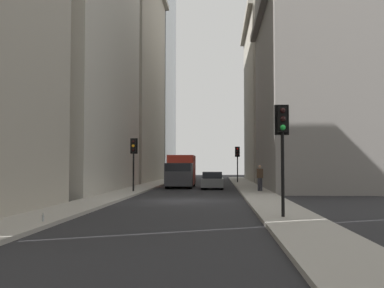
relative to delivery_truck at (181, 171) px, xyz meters
name	(u,v)px	position (x,y,z in m)	size (l,w,h in m)	color
ground_plane	(184,200)	(-14.73, -1.40, -1.46)	(135.00, 135.00, 0.00)	#262628
sidewalk_right	(105,199)	(-14.73, 3.10, -1.39)	(90.00, 2.20, 0.14)	#A8A399
sidewalk_left	(265,200)	(-14.73, -5.90, -1.39)	(90.00, 2.20, 0.14)	#A8A399
building_left_midfar	(325,77)	(-2.74, -11.99, 7.72)	(15.42, 10.50, 18.34)	gray
building_left_far	(288,89)	(16.87, -11.99, 9.99)	(17.76, 10.50, 22.88)	#A8A091
building_right_far	(115,68)	(13.86, 9.19, 12.29)	(19.79, 10.50, 27.48)	#A8A091
delivery_truck	(181,171)	(0.00, 0.00, 0.00)	(6.46, 2.25, 2.84)	red
hatchback_grey	(212,181)	(-2.10, -2.80, -0.80)	(4.30, 1.78, 1.42)	slate
traffic_light_foreground	(282,134)	(-23.83, -5.60, 1.63)	(0.43, 0.52, 4.02)	black
traffic_light_midblock	(134,152)	(-8.28, 2.69, 1.42)	(0.43, 0.52, 3.74)	black
traffic_light_far_junction	(237,156)	(8.92, -5.33, 1.48)	(0.43, 0.52, 3.82)	black
pedestrian	(260,177)	(-7.57, -6.24, -0.31)	(0.26, 0.44, 1.84)	#33333D
discarded_bottle	(43,218)	(-25.63, 2.41, -1.21)	(0.07, 0.07, 0.27)	#999EA3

